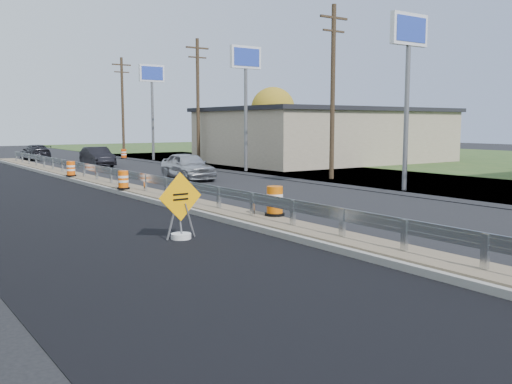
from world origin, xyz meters
TOP-DOWN VIEW (x-y plane):
  - ground at (0.00, 0.00)m, footprint 140.00×140.00m
  - grass_verge_far at (30.00, 10.00)m, footprint 40.00×120.00m
  - milled_overlay at (-4.40, 10.00)m, footprint 7.20×120.00m
  - median at (0.00, 8.00)m, footprint 1.60×55.00m
  - guardrail at (0.00, 9.00)m, footprint 0.10×46.15m
  - retail_building_near at (20.99, 20.00)m, footprint 18.50×12.50m
  - pylon_sign_south at (10.50, 3.00)m, footprint 2.20×0.30m
  - pylon_sign_mid at (10.50, 16.00)m, footprint 2.20×0.30m
  - pylon_sign_north at (10.50, 30.00)m, footprint 2.20×0.30m
  - utility_pole_smid at (11.50, 9.00)m, footprint 1.90×0.26m
  - utility_pole_nmid at (11.50, 24.00)m, footprint 1.90×0.26m
  - utility_pole_north at (11.50, 39.00)m, footprint 1.90×0.26m
  - tree_far_yellow at (26.00, 34.00)m, footprint 4.62×4.62m
  - caution_sign at (-3.00, -1.01)m, footprint 1.29×0.54m
  - barrel_median_near at (0.55, -0.42)m, footprint 0.62×0.62m
  - barrel_median_mid at (-0.55, 9.08)m, footprint 0.54×0.54m
  - barrel_median_far at (-0.55, 16.48)m, footprint 0.55×0.55m
  - barrel_shoulder_mid at (7.23, 19.17)m, footprint 0.59×0.59m
  - barrel_shoulder_far at (9.20, 33.30)m, footprint 0.57×0.57m
  - car_silver at (4.87, 13.35)m, footprint 2.07×4.49m
  - car_dark_mid at (4.18, 25.74)m, footprint 1.67×4.29m
  - car_dark_far at (2.42, 36.05)m, footprint 1.84×4.45m

SIDE VIEW (x-z plane):
  - ground at x=0.00m, z-range 0.00..0.00m
  - milled_overlay at x=-4.40m, z-range 0.00..0.01m
  - grass_verge_far at x=30.00m, z-range 0.00..0.03m
  - median at x=0.00m, z-range 0.00..0.23m
  - barrel_shoulder_far at x=9.20m, z-range -0.02..0.82m
  - barrel_shoulder_mid at x=7.23m, z-range -0.02..0.84m
  - caution_sign at x=-3.00m, z-range -0.44..1.35m
  - barrel_median_mid at x=-0.55m, z-range 0.21..1.01m
  - barrel_median_far at x=-0.55m, z-range 0.21..1.02m
  - car_dark_far at x=2.42m, z-range 0.00..1.29m
  - barrel_median_near at x=0.55m, z-range 0.21..1.12m
  - car_dark_mid at x=4.18m, z-range 0.00..1.39m
  - guardrail at x=0.00m, z-range 0.37..1.09m
  - car_silver at x=4.87m, z-range 0.00..1.49m
  - retail_building_near at x=20.99m, z-range 0.02..4.29m
  - tree_far_yellow at x=26.00m, z-range 1.11..7.97m
  - utility_pole_smid at x=11.50m, z-range 0.23..9.63m
  - utility_pole_nmid at x=11.50m, z-range 0.23..9.63m
  - utility_pole_north at x=11.50m, z-range 0.23..9.63m
  - pylon_sign_south at x=10.50m, z-range 2.53..10.43m
  - pylon_sign_mid at x=10.50m, z-range 2.53..10.43m
  - pylon_sign_north at x=10.50m, z-range 2.53..10.43m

